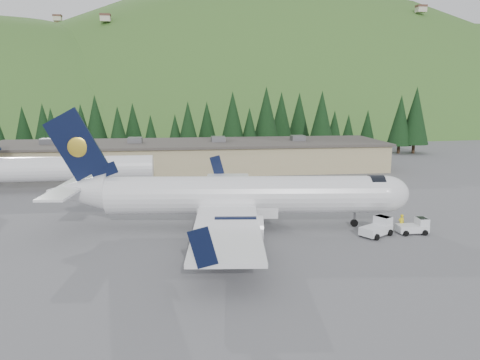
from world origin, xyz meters
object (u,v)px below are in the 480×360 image
object	(u,v)px
second_airliner	(56,168)
airliner	(237,196)
baggage_tug_a	(378,227)
baggage_tug_b	(415,227)
ramp_worker	(401,223)
terminal_building	(191,156)

from	to	relation	value
second_airliner	airliner	bearing A→B (deg)	-42.58
baggage_tug_a	baggage_tug_b	xyz separation A→B (m)	(4.02, 0.14, -0.10)
second_airliner	ramp_worker	distance (m)	47.94
second_airliner	baggage_tug_b	distance (m)	49.30
second_airliner	baggage_tug_b	bearing A→B (deg)	-32.32
baggage_tug_a	baggage_tug_b	world-z (taller)	baggage_tug_a
baggage_tug_a	ramp_worker	distance (m)	3.06
terminal_building	second_airliner	bearing A→B (deg)	-141.22
airliner	second_airliner	xyz separation A→B (m)	(-23.81, 21.88, -0.06)
airliner	ramp_worker	bearing A→B (deg)	-6.36
second_airliner	terminal_building	world-z (taller)	second_airliner
terminal_building	baggage_tug_a	bearing A→B (deg)	-67.40
ramp_worker	baggage_tug_a	bearing A→B (deg)	14.69
airliner	terminal_building	xyz separation A→B (m)	(-3.90, 37.88, -0.76)
ramp_worker	airliner	bearing A→B (deg)	-15.21
baggage_tug_b	ramp_worker	world-z (taller)	ramp_worker
airliner	terminal_building	distance (m)	38.09
airliner	ramp_worker	world-z (taller)	airliner
baggage_tug_b	airliner	bearing A→B (deg)	166.96
baggage_tug_b	baggage_tug_a	bearing A→B (deg)	-177.07
airliner	baggage_tug_b	world-z (taller)	airliner
airliner	terminal_building	size ratio (longest dim) A/B	0.54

